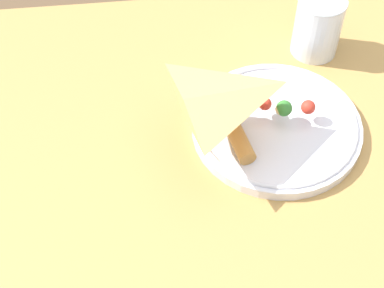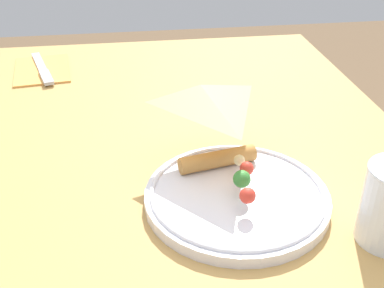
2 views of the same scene
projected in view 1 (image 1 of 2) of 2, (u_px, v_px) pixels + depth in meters
The scene contains 3 objects.
dining_table at pixel (242, 216), 0.88m from camera, with size 1.24×0.81×0.72m.
plate_pizza at pixel (276, 124), 0.84m from camera, with size 0.25×0.25×0.05m.
milk_glass at pixel (318, 27), 0.93m from camera, with size 0.08×0.08×0.10m.
Camera 1 is at (0.13, 0.45, 1.38)m, focal length 55.00 mm.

